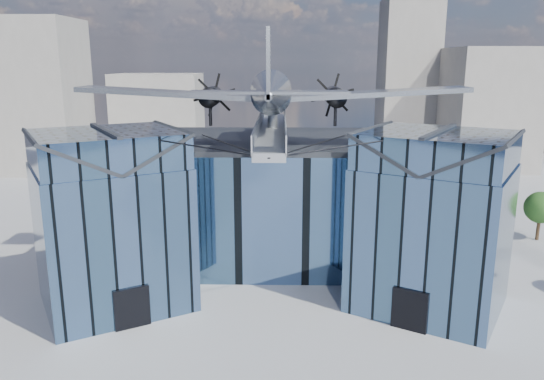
{
  "coord_description": "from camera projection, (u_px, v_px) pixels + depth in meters",
  "views": [
    {
      "loc": [
        0.65,
        -34.17,
        16.02
      ],
      "look_at": [
        0.0,
        2.0,
        7.2
      ],
      "focal_mm": 35.0,
      "sensor_mm": 36.0,
      "label": 1
    }
  ],
  "objects": [
    {
      "name": "museum",
      "position": [
        273.0,
        199.0,
        41.33
      ],
      "size": [
        32.88,
        24.5,
        17.6
      ],
      "color": "#436288",
      "rests_on": "ground"
    },
    {
      "name": "ground_plane",
      "position": [
        271.0,
        297.0,
        36.99
      ],
      "size": [
        120.0,
        120.0,
        0.0
      ],
      "primitive_type": "plane",
      "color": "gray"
    },
    {
      "name": "bg_towers",
      "position": [
        287.0,
        100.0,
        83.64
      ],
      "size": [
        77.0,
        24.5,
        26.0
      ],
      "color": "gray",
      "rests_on": "ground"
    },
    {
      "name": "tree_side_e",
      "position": [
        541.0,
        208.0,
        48.1
      ],
      "size": [
        3.66,
        3.66,
        4.53
      ],
      "rotation": [
        0.0,
        0.0,
        -0.32
      ],
      "color": "#342415",
      "rests_on": "ground"
    }
  ]
}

